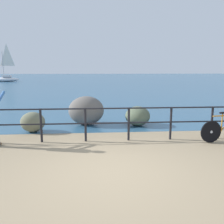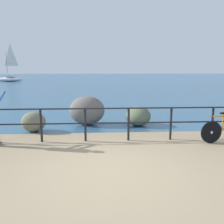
% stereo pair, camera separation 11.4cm
% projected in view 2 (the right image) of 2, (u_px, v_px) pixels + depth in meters
% --- Properties ---
extents(ground_plane, '(120.00, 120.00, 0.10)m').
position_uv_depth(ground_plane, '(101.00, 90.00, 24.70)').
color(ground_plane, '#937F60').
extents(sea_surface, '(120.00, 90.00, 0.01)m').
position_uv_depth(sea_surface, '(99.00, 78.00, 52.26)').
color(sea_surface, '#2D5675').
rests_on(sea_surface, ground_plane).
extents(promenade_railing, '(9.24, 0.07, 1.02)m').
position_uv_depth(promenade_railing, '(107.00, 120.00, 7.08)').
color(promenade_railing, black).
rests_on(promenade_railing, ground_plane).
extents(breakwater_boulder_main, '(1.38, 1.10, 1.11)m').
position_uv_depth(breakwater_boulder_main, '(87.00, 110.00, 9.20)').
color(breakwater_boulder_main, '#605B56').
rests_on(breakwater_boulder_main, ground).
extents(breakwater_boulder_left, '(0.83, 0.70, 0.70)m').
position_uv_depth(breakwater_boulder_left, '(33.00, 122.00, 8.17)').
color(breakwater_boulder_left, '#666851').
rests_on(breakwater_boulder_left, ground).
extents(breakwater_boulder_right, '(0.95, 0.96, 0.75)m').
position_uv_depth(breakwater_boulder_right, '(138.00, 116.00, 9.04)').
color(breakwater_boulder_right, '#555F48').
rests_on(breakwater_boulder_right, ground).
extents(sailboat, '(4.43, 1.41, 6.16)m').
position_uv_depth(sailboat, '(9.00, 77.00, 39.17)').
color(sailboat, white).
rests_on(sailboat, sea_surface).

